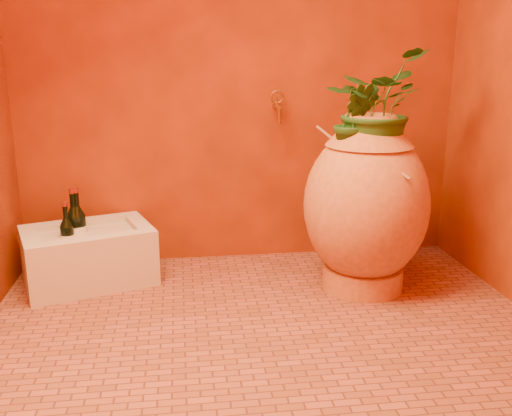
{
  "coord_description": "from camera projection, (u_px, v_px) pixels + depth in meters",
  "views": [
    {
      "loc": [
        -0.35,
        -2.24,
        1.19
      ],
      "look_at": [
        0.0,
        0.35,
        0.47
      ],
      "focal_mm": 40.0,
      "sensor_mm": 36.0,
      "label": 1
    }
  ],
  "objects": [
    {
      "name": "amphora",
      "position": [
        366.0,
        204.0,
        2.87
      ],
      "size": [
        0.83,
        0.83,
        0.9
      ],
      "rotation": [
        0.0,
        0.0,
        -0.42
      ],
      "color": "#D06F3A",
      "rests_on": "floor"
    },
    {
      "name": "wine_bottle_c",
      "position": [
        75.0,
        229.0,
        3.0
      ],
      "size": [
        0.08,
        0.08,
        0.34
      ],
      "color": "black",
      "rests_on": "stone_basin"
    },
    {
      "name": "wine_bottle_a",
      "position": [
        79.0,
        229.0,
        3.01
      ],
      "size": [
        0.08,
        0.08,
        0.35
      ],
      "color": "black",
      "rests_on": "stone_basin"
    },
    {
      "name": "plant_main",
      "position": [
        375.0,
        106.0,
        2.76
      ],
      "size": [
        0.65,
        0.65,
        0.55
      ],
      "primitive_type": "imported",
      "rotation": [
        0.0,
        0.0,
        0.84
      ],
      "color": "#1E4B1A",
      "rests_on": "amphora"
    },
    {
      "name": "wall_back",
      "position": [
        240.0,
        41.0,
        3.13
      ],
      "size": [
        2.5,
        0.02,
        2.5
      ],
      "primitive_type": "cube",
      "color": "#601F05",
      "rests_on": "ground"
    },
    {
      "name": "stone_basin",
      "position": [
        89.0,
        256.0,
        3.02
      ],
      "size": [
        0.75,
        0.64,
        0.3
      ],
      "rotation": [
        0.0,
        0.0,
        0.32
      ],
      "color": "beige",
      "rests_on": "floor"
    },
    {
      "name": "wine_bottle_b",
      "position": [
        68.0,
        237.0,
        2.93
      ],
      "size": [
        0.07,
        0.07,
        0.29
      ],
      "color": "black",
      "rests_on": "stone_basin"
    },
    {
      "name": "wall_tap",
      "position": [
        277.0,
        105.0,
        3.16
      ],
      "size": [
        0.08,
        0.16,
        0.18
      ],
      "color": "#986123",
      "rests_on": "wall_back"
    },
    {
      "name": "floor",
      "position": [
        266.0,
        332.0,
        2.5
      ],
      "size": [
        2.5,
        2.5,
        0.0
      ],
      "primitive_type": "plane",
      "color": "brown",
      "rests_on": "ground"
    },
    {
      "name": "plant_side",
      "position": [
        354.0,
        121.0,
        2.71
      ],
      "size": [
        0.24,
        0.21,
        0.36
      ],
      "primitive_type": "imported",
      "rotation": [
        0.0,
        0.0,
        -0.3
      ],
      "color": "#1E4B1A",
      "rests_on": "amphora"
    }
  ]
}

